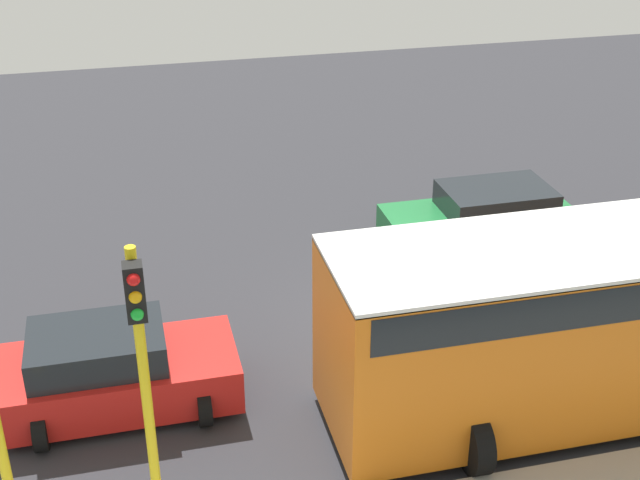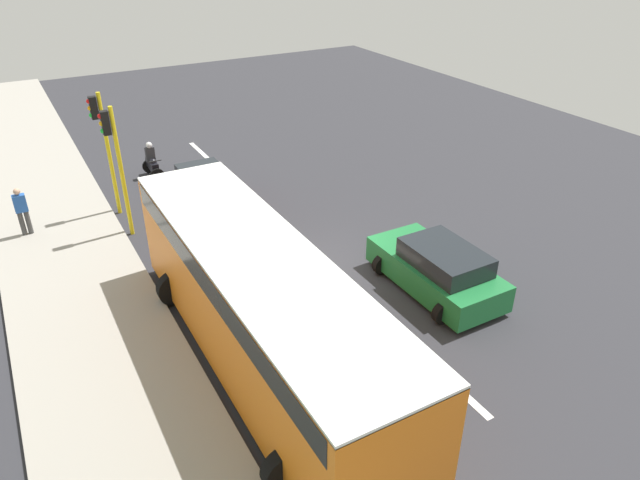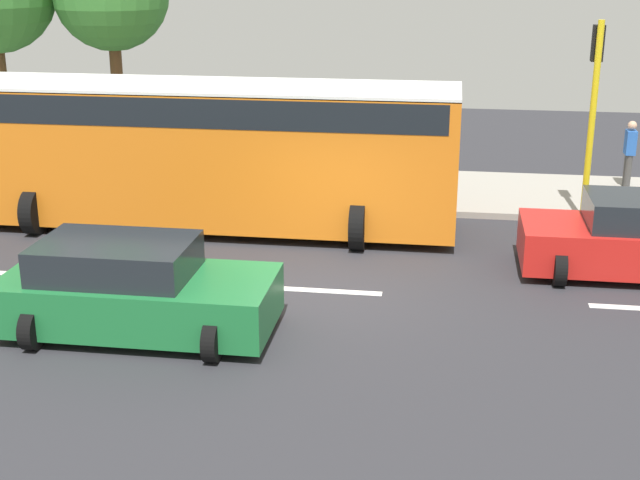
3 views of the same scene
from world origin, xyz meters
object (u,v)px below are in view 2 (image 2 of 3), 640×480
Objects in this scene: traffic_light_midblock at (115,155)px; motorcycle at (152,163)px; pedestrian_near_signal at (22,210)px; city_bus at (260,301)px; car_green at (437,269)px; car_red at (208,193)px; traffic_light_corner at (103,138)px.

motorcycle is at bearing -114.71° from traffic_light_midblock.
pedestrian_near_signal is (5.18, 3.14, 0.42)m from motorcycle.
car_green is at bearing -175.75° from city_bus.
motorcycle is at bearing -76.87° from car_red.
motorcycle reaches higher than car_red.
city_bus reaches higher than car_red.
car_red is 2.57× the size of motorcycle.
traffic_light_midblock is (3.09, 0.47, 2.22)m from car_red.
pedestrian_near_signal is (4.34, -9.78, -0.79)m from city_bus.
city_bus is 2.44× the size of traffic_light_corner.
motorcycle is 5.57m from traffic_light_midblock.
pedestrian_near_signal is at bearing -9.20° from car_red.
traffic_light_corner is (-3.06, -0.42, 1.87)m from pedestrian_near_signal.
car_red is at bearing 103.13° from motorcycle.
car_red is 0.36× the size of city_bus.
traffic_light_midblock reaches higher than car_red.
motorcycle is (-0.84, -12.92, -1.20)m from city_bus.
car_green is 0.96× the size of traffic_light_corner.
car_green is at bearing 125.77° from traffic_light_corner.
car_green is 5.88m from city_bus.
pedestrian_near_signal reaches higher than car_red.
city_bus is (5.76, 0.43, 1.13)m from car_green.
motorcycle is 0.34× the size of traffic_light_corner.
motorcycle is at bearing -127.95° from traffic_light_corner.
city_bus is 8.48m from traffic_light_midblock.
car_green is 12.25m from traffic_light_corner.
car_green is 13.43m from motorcycle.
traffic_light_corner and traffic_light_midblock have the same top height.
pedestrian_near_signal is (6.15, -1.00, 0.35)m from car_red.
city_bus is 13.00m from motorcycle.
pedestrian_near_signal reaches higher than motorcycle.
pedestrian_near_signal is 3.61m from traffic_light_corner.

